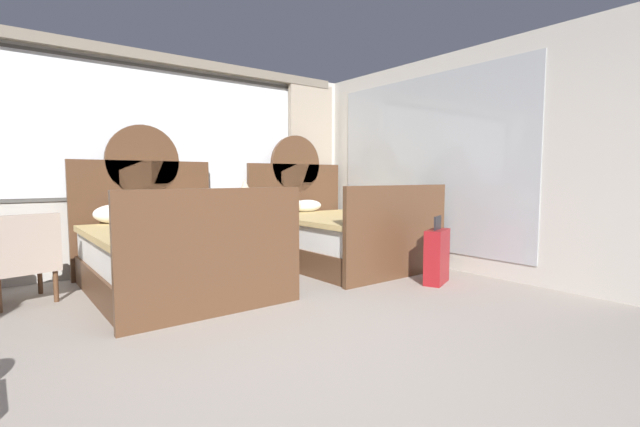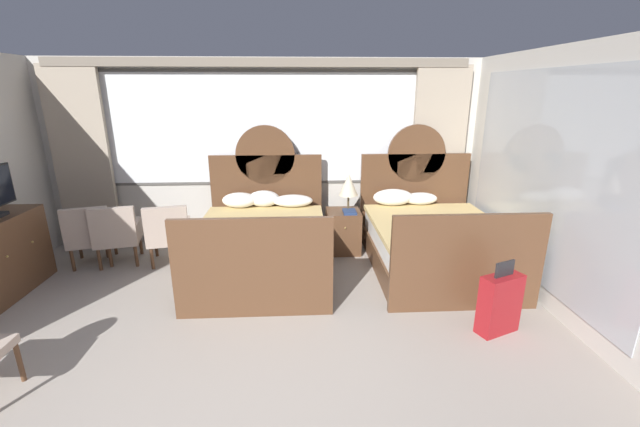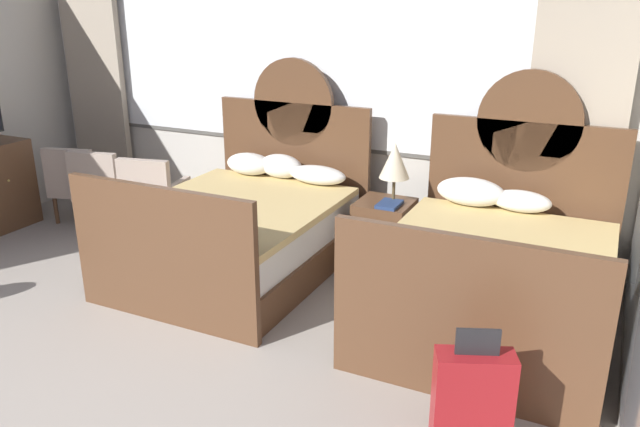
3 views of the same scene
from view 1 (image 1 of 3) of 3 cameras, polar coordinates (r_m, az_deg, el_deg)
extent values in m
plane|color=#9E9389|center=(2.62, 1.06, -21.65)|extent=(24.00, 24.00, 0.00)
cube|color=beige|center=(5.82, -23.16, 6.24)|extent=(6.30, 0.07, 2.70)
cube|color=#5B5954|center=(5.80, -23.17, 9.87)|extent=(4.79, 0.02, 1.64)
cube|color=white|center=(5.80, -23.16, 9.88)|extent=(4.71, 0.02, 1.56)
cube|color=tan|center=(6.83, -1.22, 5.94)|extent=(0.78, 0.08, 2.60)
cube|color=gray|center=(5.87, -23.24, 18.77)|extent=(5.79, 0.10, 0.12)
cube|color=beige|center=(5.77, 16.21, 6.45)|extent=(0.07, 4.37, 2.70)
cube|color=#B2B7BC|center=(5.92, 13.60, 6.46)|extent=(0.01, 3.06, 2.27)
cube|color=brown|center=(4.73, -18.48, -7.83)|extent=(1.54, 2.01, 0.30)
cube|color=white|center=(4.68, -18.58, -4.27)|extent=(1.48, 1.91, 0.30)
cube|color=tan|center=(4.58, -18.31, -2.20)|extent=(1.58, 1.81, 0.06)
cube|color=brown|center=(5.63, -22.08, -0.48)|extent=(1.62, 0.06, 1.36)
cylinder|color=brown|center=(5.61, -22.30, 6.46)|extent=(0.85, 0.06, 0.85)
cube|color=brown|center=(3.71, -13.38, -5.06)|extent=(1.62, 0.06, 1.07)
ellipsoid|color=white|center=(5.29, -25.22, -0.01)|extent=(0.49, 0.29, 0.21)
ellipsoid|color=white|center=(5.41, -21.77, 0.30)|extent=(0.45, 0.25, 0.23)
ellipsoid|color=white|center=(5.50, -17.52, 0.18)|extent=(0.57, 0.27, 0.17)
cube|color=brown|center=(5.82, 2.61, -5.24)|extent=(1.54, 2.01, 0.30)
cube|color=white|center=(5.78, 2.62, -2.33)|extent=(1.48, 1.91, 0.30)
cube|color=tan|center=(5.70, 3.15, -0.63)|extent=(1.58, 1.81, 0.06)
cube|color=brown|center=(6.57, -3.20, 0.58)|extent=(1.62, 0.06, 1.36)
cylinder|color=brown|center=(6.56, -3.22, 6.53)|extent=(0.85, 0.06, 0.85)
cube|color=brown|center=(5.03, 10.26, -2.44)|extent=(1.62, 0.06, 1.07)
ellipsoid|color=white|center=(6.14, -4.73, 1.16)|extent=(0.57, 0.28, 0.24)
ellipsoid|color=white|center=(6.39, -1.72, 1.03)|extent=(0.49, 0.24, 0.18)
cube|color=brown|center=(5.74, -10.27, -3.88)|extent=(0.48, 0.48, 0.61)
sphere|color=tan|center=(5.50, -9.09, -2.82)|extent=(0.02, 0.02, 0.02)
cylinder|color=brown|center=(5.75, -9.81, -0.68)|extent=(0.14, 0.14, 0.02)
cylinder|color=brown|center=(5.74, -9.82, 0.43)|extent=(0.03, 0.03, 0.20)
cone|color=beige|center=(5.73, -9.86, 3.00)|extent=(0.27, 0.27, 0.31)
cube|color=navy|center=(5.65, -9.20, -0.72)|extent=(0.18, 0.26, 0.03)
cube|color=#B29E8E|center=(4.90, -34.83, -5.64)|extent=(0.64, 0.64, 0.10)
cube|color=#B29E8E|center=(4.64, -34.27, -2.81)|extent=(0.55, 0.19, 0.44)
cube|color=#B29E8E|center=(4.94, -32.20, -3.91)|extent=(0.16, 0.49, 0.16)
cylinder|color=brown|center=(5.20, -32.98, -7.23)|extent=(0.04, 0.04, 0.30)
cylinder|color=brown|center=(4.79, -31.46, -8.16)|extent=(0.04, 0.04, 0.30)
cube|color=maroon|center=(4.94, 15.15, -5.49)|extent=(0.45, 0.32, 0.59)
cube|color=#232326|center=(4.88, 15.24, -1.20)|extent=(0.22, 0.11, 0.15)
cylinder|color=black|center=(4.84, 14.56, -8.99)|extent=(0.05, 0.04, 0.05)
cylinder|color=black|center=(5.15, 15.56, -8.17)|extent=(0.05, 0.04, 0.05)
camera|label=2|loc=(2.29, 66.39, 30.95)|focal=22.58mm
camera|label=3|loc=(4.52, 52.93, 18.21)|focal=35.10mm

